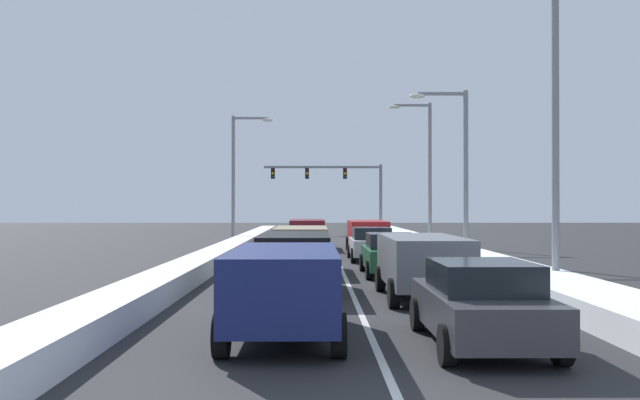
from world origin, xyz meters
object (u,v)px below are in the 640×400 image
object	(u,v)px
sedan_silver_right_lane_fourth	(371,244)
street_lamp_left_mid	(239,168)
suv_gray_right_lane_second	(422,261)
sedan_charcoal_right_lane_nearest	(481,303)
traffic_light_gantry	(339,181)
sedan_white_center_lane_fourth	(300,242)
suv_black_center_lane_second	(295,257)
street_lamp_right_far	(424,161)
suv_navy_center_lane_nearest	(285,284)
suv_tan_center_lane_third	(301,245)
street_lamp_right_mid	(458,158)
sedan_green_right_lane_third	(391,254)
suv_red_right_lane_fifth	(367,233)
suv_maroon_center_lane_fifth	(308,231)
street_lamp_right_near	(544,104)

from	to	relation	value
sedan_silver_right_lane_fourth	street_lamp_left_mid	xyz separation A→B (m)	(-7.40, 12.99, 4.17)
suv_gray_right_lane_second	street_lamp_left_mid	size ratio (longest dim) A/B	0.59
sedan_charcoal_right_lane_nearest	traffic_light_gantry	size ratio (longest dim) A/B	0.42
sedan_silver_right_lane_fourth	sedan_white_center_lane_fourth	distance (m)	3.73
suv_black_center_lane_second	suv_gray_right_lane_second	bearing A→B (deg)	-24.76
suv_gray_right_lane_second	traffic_light_gantry	distance (m)	43.87
sedan_white_center_lane_fourth	street_lamp_right_far	xyz separation A→B (m)	(7.45, 9.30, 4.47)
sedan_silver_right_lane_fourth	suv_navy_center_lane_nearest	bearing A→B (deg)	-99.64
suv_gray_right_lane_second	suv_navy_center_lane_nearest	bearing A→B (deg)	-122.16
sedan_white_center_lane_fourth	suv_black_center_lane_second	bearing A→B (deg)	-89.58
sedan_silver_right_lane_fourth	suv_tan_center_lane_third	xyz separation A→B (m)	(-3.08, -5.19, 0.25)
street_lamp_right_far	street_lamp_right_mid	bearing A→B (deg)	-91.39
sedan_charcoal_right_lane_nearest	suv_tan_center_lane_third	distance (m)	14.51
sedan_silver_right_lane_fourth	traffic_light_gantry	size ratio (longest dim) A/B	0.42
sedan_green_right_lane_third	suv_tan_center_lane_third	world-z (taller)	suv_tan_center_lane_third
suv_red_right_lane_fifth	street_lamp_right_far	bearing A→B (deg)	53.26
suv_black_center_lane_second	suv_maroon_center_lane_fifth	bearing A→B (deg)	89.49
street_lamp_right_far	street_lamp_left_mid	world-z (taller)	street_lamp_right_far
sedan_charcoal_right_lane_nearest	suv_gray_right_lane_second	xyz separation A→B (m)	(-0.06, 6.24, 0.25)
sedan_charcoal_right_lane_nearest	sedan_silver_right_lane_fourth	distance (m)	19.29
suv_navy_center_lane_nearest	street_lamp_right_near	size ratio (longest dim) A/B	0.53
suv_black_center_lane_second	street_lamp_right_far	distance (m)	24.13
suv_black_center_lane_second	suv_tan_center_lane_third	world-z (taller)	same
sedan_green_right_lane_third	street_lamp_right_mid	xyz separation A→B (m)	(3.79, 6.70, 3.89)
sedan_charcoal_right_lane_nearest	suv_maroon_center_lane_fifth	xyz separation A→B (m)	(-3.32, 28.10, 0.25)
suv_maroon_center_lane_fifth	street_lamp_right_near	size ratio (longest dim) A/B	0.53
sedan_charcoal_right_lane_nearest	suv_navy_center_lane_nearest	size ratio (longest dim) A/B	0.92
street_lamp_right_far	suv_navy_center_lane_nearest	bearing A→B (deg)	-103.92
suv_gray_right_lane_second	street_lamp_right_near	distance (m)	6.20
suv_tan_center_lane_third	street_lamp_right_mid	distance (m)	9.44
suv_gray_right_lane_second	street_lamp_right_near	xyz separation A→B (m)	(3.89, 1.84, 4.46)
traffic_light_gantry	street_lamp_right_mid	xyz separation A→B (m)	(4.27, -30.70, -0.07)
street_lamp_right_far	suv_red_right_lane_fifth	bearing A→B (deg)	-126.74
suv_tan_center_lane_third	traffic_light_gantry	distance (m)	36.15
sedan_silver_right_lane_fourth	sedan_white_center_lane_fourth	size ratio (longest dim) A/B	1.00
sedan_charcoal_right_lane_nearest	sedan_green_right_lane_third	distance (m)	12.55
suv_gray_right_lane_second	sedan_silver_right_lane_fourth	bearing A→B (deg)	91.29
suv_gray_right_lane_second	street_lamp_right_far	world-z (taller)	street_lamp_right_far
suv_maroon_center_lane_fifth	sedan_silver_right_lane_fourth	bearing A→B (deg)	-71.39
sedan_green_right_lane_third	street_lamp_right_far	size ratio (longest dim) A/B	0.51
suv_tan_center_lane_third	traffic_light_gantry	bearing A→B (deg)	85.61
sedan_charcoal_right_lane_nearest	sedan_silver_right_lane_fourth	bearing A→B (deg)	91.06
street_lamp_left_mid	street_lamp_right_mid	bearing A→B (deg)	-48.93
sedan_charcoal_right_lane_nearest	suv_black_center_lane_second	world-z (taller)	suv_black_center_lane_second
suv_gray_right_lane_second	traffic_light_gantry	xyz separation A→B (m)	(-0.63, 43.71, 3.71)
suv_tan_center_lane_third	suv_maroon_center_lane_fifth	bearing A→B (deg)	89.53
suv_tan_center_lane_third	sedan_silver_right_lane_fourth	bearing A→B (deg)	59.29
sedan_silver_right_lane_fourth	street_lamp_right_near	xyz separation A→B (m)	(4.18, -11.20, 4.71)
suv_black_center_lane_second	suv_navy_center_lane_nearest	bearing A→B (deg)	-89.99
suv_navy_center_lane_nearest	suv_red_right_lane_fifth	bearing A→B (deg)	81.99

